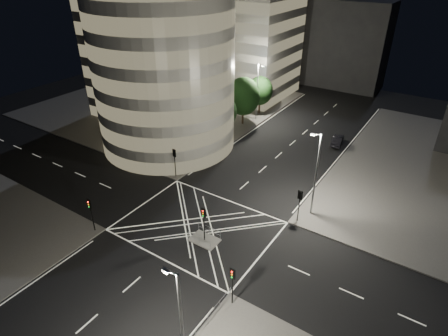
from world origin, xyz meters
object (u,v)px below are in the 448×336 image
Objects in this scene: traffic_signal_fl at (175,158)px; traffic_signal_island at (204,218)px; street_lamp_left_near at (194,125)px; street_lamp_left_far at (257,90)px; sedan at (337,140)px; central_island at (205,240)px; street_lamp_right_near at (181,326)px; traffic_signal_nl at (91,209)px; traffic_signal_nr at (233,280)px; street_lamp_right_far at (316,173)px; traffic_signal_fr at (300,200)px.

traffic_signal_fl is 13.62m from traffic_signal_island.
traffic_signal_fl is 5.86m from street_lamp_left_near.
sedan is (15.42, -1.55, -4.85)m from street_lamp_left_far.
central_island is at bearing 73.57° from sedan.
street_lamp_left_near is at bearing 125.97° from street_lamp_right_near.
traffic_signal_nl is at bearing -89.01° from street_lamp_left_far.
traffic_signal_fl is 1.00× the size of traffic_signal_island.
street_lamp_left_near is 2.38× the size of sedan.
central_island is at bearing -49.73° from street_lamp_left_near.
traffic_signal_nr is 35.44m from sedan.
street_lamp_right_far and street_lamp_right_near have the same top height.
street_lamp_right_far is (7.44, 10.50, 2.63)m from traffic_signal_island.
traffic_signal_nl and traffic_signal_fr have the same top height.
traffic_signal_nr is 0.40× the size of street_lamp_right_near.
traffic_signal_nr is at bearing -37.93° from traffic_signal_island.
street_lamp_left_far is 47.88m from street_lamp_right_near.
street_lamp_left_near is (-11.44, 13.50, 5.47)m from central_island.
traffic_signal_fr is at bearing -51.83° from street_lamp_left_far.
street_lamp_right_far is at bearing 54.70° from central_island.
traffic_signal_nr and traffic_signal_island have the same top height.
traffic_signal_nr is at bearing -37.93° from central_island.
street_lamp_right_near is (18.87, -44.00, 0.00)m from street_lamp_left_far.
traffic_signal_nl is 38.29m from sedan.
traffic_signal_fl is at bearing 142.46° from traffic_signal_island.
street_lamp_left_far is at bearing 116.36° from traffic_signal_nr.
traffic_signal_fr reaches higher than central_island.
sedan is (-3.45, 19.45, -4.85)m from street_lamp_right_far.
street_lamp_left_far reaches higher than traffic_signal_nr.
traffic_signal_fl is 1.00× the size of traffic_signal_nr.
street_lamp_left_near reaches higher than traffic_signal_island.
traffic_signal_fl is 13.60m from traffic_signal_nl.
traffic_signal_fl is 18.55m from street_lamp_right_far.
traffic_signal_nr is at bearing 95.04° from street_lamp_right_near.
traffic_signal_nl is 0.40× the size of street_lamp_left_far.
central_island is 30.22m from sedan.
sedan is (-3.45, 42.45, -4.85)m from street_lamp_right_near.
central_island is 0.30× the size of street_lamp_right_near.
traffic_signal_island is 33.61m from street_lamp_left_far.
central_island is 0.30× the size of street_lamp_left_near.
street_lamp_left_near is at bearing 164.08° from traffic_signal_fr.
street_lamp_right_near is (18.24, -7.20, 2.63)m from traffic_signal_nl.
traffic_signal_island is 0.40× the size of street_lamp_right_near.
traffic_signal_fr is 21.95m from sedan.
traffic_signal_fl is 1.00× the size of traffic_signal_fr.
sedan is (14.79, 35.25, -2.22)m from traffic_signal_nl.
street_lamp_right_near is (7.44, -12.50, 5.47)m from central_island.
street_lamp_left_near and street_lamp_left_far have the same top height.
street_lamp_right_far is at bearing 54.70° from traffic_signal_island.
traffic_signal_nl is 0.40× the size of street_lamp_right_far.
traffic_signal_island is 30.30m from sedan.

